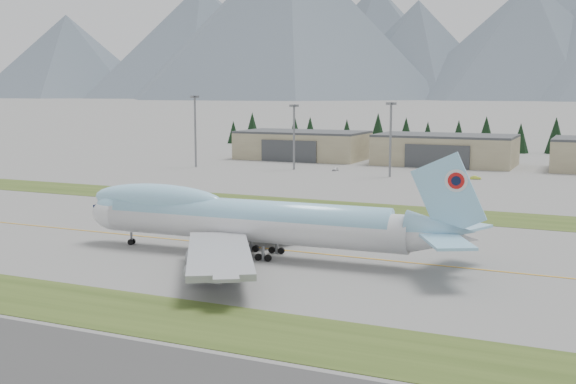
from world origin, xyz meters
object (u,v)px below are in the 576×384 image
at_px(hangar_center, 445,150).
at_px(service_vehicle_b, 476,179).
at_px(boeing_747_freighter, 248,219).
at_px(service_vehicle_a, 335,171).
at_px(hangar_left, 303,145).

bearing_deg(hangar_center, service_vehicle_b, -65.80).
bearing_deg(boeing_747_freighter, service_vehicle_b, 79.68).
xyz_separation_m(boeing_747_freighter, service_vehicle_a, (-30.31, 121.56, -5.82)).
height_order(boeing_747_freighter, hangar_left, boeing_747_freighter).
relative_size(hangar_left, service_vehicle_a, 14.87).
bearing_deg(service_vehicle_a, hangar_left, 129.23).
bearing_deg(boeing_747_freighter, hangar_center, 88.05).
relative_size(boeing_747_freighter, service_vehicle_b, 20.91).
xyz_separation_m(hangar_center, service_vehicle_b, (17.49, -38.91, -5.39)).
bearing_deg(hangar_center, service_vehicle_a, -130.37).
height_order(boeing_747_freighter, service_vehicle_b, boeing_747_freighter).
relative_size(hangar_center, service_vehicle_a, 14.87).
distance_m(hangar_left, hangar_center, 55.00).
xyz_separation_m(hangar_left, hangar_center, (55.00, 0.00, 0.00)).
relative_size(boeing_747_freighter, service_vehicle_a, 20.67).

